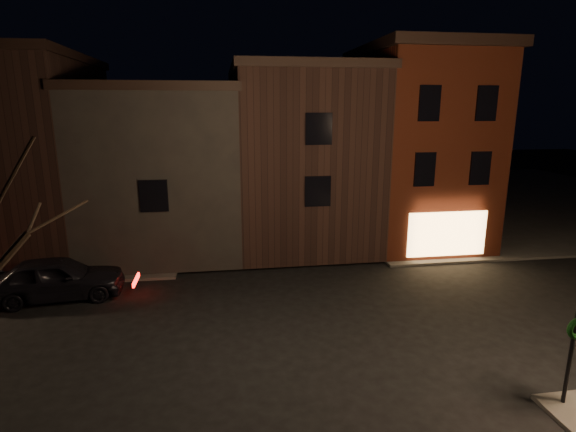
% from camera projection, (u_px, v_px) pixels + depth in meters
% --- Properties ---
extents(ground, '(120.00, 120.00, 0.00)m').
position_uv_depth(ground, '(308.00, 324.00, 15.87)').
color(ground, black).
rests_on(ground, ground).
extents(sidewalk_far_right, '(30.00, 30.00, 0.12)m').
position_uv_depth(sidewalk_far_right, '(494.00, 197.00, 37.98)').
color(sidewalk_far_right, '#2D2B28').
rests_on(sidewalk_far_right, ground).
extents(corner_building, '(6.50, 8.50, 10.50)m').
position_uv_depth(corner_building, '(417.00, 145.00, 24.87)').
color(corner_building, '#4A190D').
rests_on(corner_building, ground).
extents(row_building_a, '(7.30, 10.30, 9.40)m').
position_uv_depth(row_building_a, '(299.00, 155.00, 25.04)').
color(row_building_a, black).
rests_on(row_building_a, ground).
extents(row_building_b, '(7.80, 10.30, 8.40)m').
position_uv_depth(row_building_b, '(166.00, 167.00, 24.11)').
color(row_building_b, black).
rests_on(row_building_b, ground).
extents(row_building_c, '(7.30, 10.30, 9.90)m').
position_uv_depth(row_building_c, '(19.00, 155.00, 22.88)').
color(row_building_c, black).
rests_on(row_building_c, ground).
extents(parked_car_a, '(5.24, 2.58, 1.72)m').
position_uv_depth(parked_car_a, '(57.00, 278.00, 17.78)').
color(parked_car_a, black).
rests_on(parked_car_a, ground).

